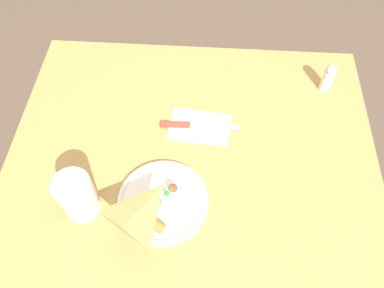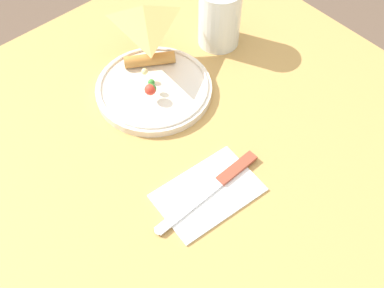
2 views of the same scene
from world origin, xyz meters
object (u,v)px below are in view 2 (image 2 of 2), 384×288
object	(u,v)px
dining_table	(172,176)
milk_glass	(219,19)
butter_knife	(213,187)
napkin_folded	(208,193)
plate_pizza	(154,87)

from	to	relation	value
dining_table	milk_glass	world-z (taller)	milk_glass
milk_glass	butter_knife	size ratio (longest dim) A/B	0.58
napkin_folded	butter_knife	size ratio (longest dim) A/B	0.80
butter_knife	milk_glass	bearing A→B (deg)	-135.43
dining_table	milk_glass	xyz separation A→B (m)	(-0.26, -0.15, 0.16)
napkin_folded	plate_pizza	bearing A→B (deg)	-107.88
dining_table	plate_pizza	xyz separation A→B (m)	(-0.06, -0.12, 0.11)
dining_table	napkin_folded	xyz separation A→B (m)	(0.02, 0.12, 0.10)
plate_pizza	dining_table	bearing A→B (deg)	63.08
milk_glass	butter_knife	world-z (taller)	milk_glass
milk_glass	napkin_folded	bearing A→B (deg)	43.99
plate_pizza	butter_knife	distance (m)	0.25
dining_table	butter_knife	world-z (taller)	butter_knife
milk_glass	butter_knife	distance (m)	0.37
napkin_folded	milk_glass	bearing A→B (deg)	-136.01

